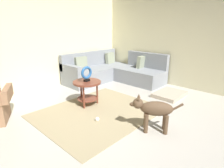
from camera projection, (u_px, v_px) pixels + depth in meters
name	position (u px, v px, depth m)	size (l,w,h in m)	color
ground_plane	(119.00, 130.00, 3.23)	(6.00, 6.00, 0.10)	#B7B2A8
wall_back	(33.00, 39.00, 4.73)	(6.00, 0.12, 2.70)	beige
wall_right	(194.00, 38.00, 4.85)	(0.12, 6.00, 2.70)	beige
area_rug	(98.00, 112.00, 3.77)	(2.30, 1.90, 0.01)	tan
sectional_couch	(113.00, 72.00, 5.83)	(2.20, 2.25, 0.88)	gray
side_table	(87.00, 87.00, 4.00)	(0.60, 0.60, 0.54)	brown
torus_sculpture	(87.00, 73.00, 3.92)	(0.28, 0.08, 0.33)	black
dog_bed_mat	(170.00, 94.00, 4.63)	(0.80, 0.60, 0.09)	#B2A38E
dog	(154.00, 110.00, 3.00)	(0.53, 0.72, 0.63)	brown
dog_toy_ball	(97.00, 119.00, 3.41)	(0.08, 0.08, 0.08)	silver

